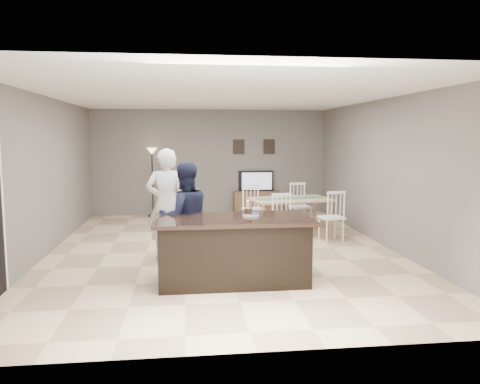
{
  "coord_description": "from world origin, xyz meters",
  "views": [
    {
      "loc": [
        -0.65,
        -8.11,
        2.0
      ],
      "look_at": [
        0.28,
        -0.3,
        1.07
      ],
      "focal_mm": 35.0,
      "sensor_mm": 36.0,
      "label": 1
    }
  ],
  "objects": [
    {
      "name": "room_shell",
      "position": [
        0.0,
        0.0,
        1.68
      ],
      "size": [
        8.0,
        8.0,
        8.0
      ],
      "color": "slate",
      "rests_on": "floor"
    },
    {
      "name": "kitchen_island",
      "position": [
        0.0,
        -1.8,
        0.45
      ],
      "size": [
        2.15,
        1.1,
        0.9
      ],
      "color": "black",
      "rests_on": "floor"
    },
    {
      "name": "television",
      "position": [
        1.2,
        3.84,
        0.86
      ],
      "size": [
        0.91,
        0.12,
        0.53
      ],
      "primitive_type": "imported",
      "rotation": [
        0.0,
        0.0,
        3.14
      ],
      "color": "black",
      "rests_on": "tv_console"
    },
    {
      "name": "woman",
      "position": [
        -0.95,
        -0.45,
        0.91
      ],
      "size": [
        0.66,
        0.44,
        1.82
      ],
      "primitive_type": "imported",
      "rotation": [
        0.0,
        0.0,
        3.14
      ],
      "color": "silver",
      "rests_on": "floor"
    },
    {
      "name": "picture_frames",
      "position": [
        1.15,
        3.98,
        1.75
      ],
      "size": [
        1.1,
        0.02,
        0.38
      ],
      "color": "black",
      "rests_on": "room_shell"
    },
    {
      "name": "tv_console",
      "position": [
        1.2,
        3.77,
        0.3
      ],
      "size": [
        1.2,
        0.4,
        0.6
      ],
      "primitive_type": "cube",
      "color": "brown",
      "rests_on": "floor"
    },
    {
      "name": "man",
      "position": [
        -0.66,
        -1.25,
        0.82
      ],
      "size": [
        0.92,
        0.79,
        1.64
      ],
      "primitive_type": "imported",
      "rotation": [
        0.0,
        0.0,
        3.38
      ],
      "color": "#171A33",
      "rests_on": "floor"
    },
    {
      "name": "floor",
      "position": [
        0.0,
        0.0,
        0.0
      ],
      "size": [
        8.0,
        8.0,
        0.0
      ],
      "primitive_type": "plane",
      "color": "beige",
      "rests_on": "ground"
    },
    {
      "name": "birthday_cake",
      "position": [
        0.23,
        -1.7,
        0.95
      ],
      "size": [
        0.15,
        0.15,
        0.23
      ],
      "color": "#ECBD45",
      "rests_on": "kitchen_island"
    },
    {
      "name": "plate_stack",
      "position": [
        0.27,
        -1.69,
        0.92
      ],
      "size": [
        0.25,
        0.25,
        0.04
      ],
      "color": "white",
      "rests_on": "kitchen_island"
    },
    {
      "name": "floor_lamp",
      "position": [
        -1.46,
        3.79,
        1.34
      ],
      "size": [
        0.26,
        0.26,
        1.73
      ],
      "color": "black",
      "rests_on": "floor"
    },
    {
      "name": "tv_screen_glow",
      "position": [
        1.2,
        3.76,
        0.87
      ],
      "size": [
        0.78,
        0.0,
        0.78
      ],
      "primitive_type": "plane",
      "rotation": [
        1.57,
        0.0,
        3.14
      ],
      "color": "#CB6A16",
      "rests_on": "tv_console"
    },
    {
      "name": "dining_table",
      "position": [
        1.48,
        1.13,
        0.63
      ],
      "size": [
        1.84,
        2.07,
        0.98
      ],
      "rotation": [
        0.0,
        0.0,
        0.18
      ],
      "color": "tan",
      "rests_on": "floor"
    }
  ]
}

